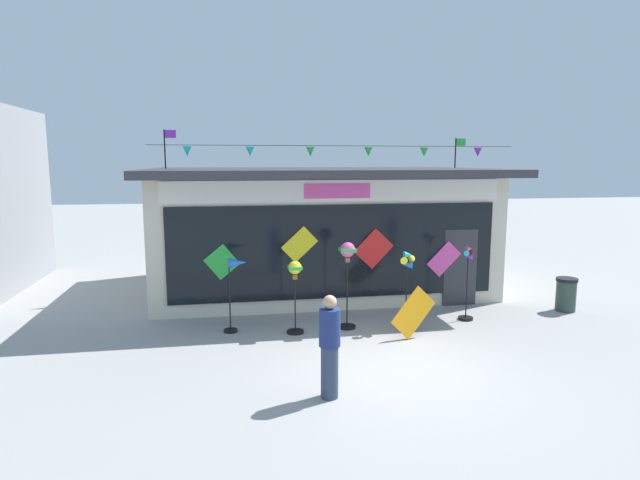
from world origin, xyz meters
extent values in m
plane|color=#9E9B99|center=(0.00, 0.00, 0.00)|extent=(80.00, 80.00, 0.00)
cube|color=beige|center=(-0.31, 6.74, 1.67)|extent=(9.13, 5.54, 3.34)
cube|color=#333338|center=(-0.31, 6.26, 3.44)|extent=(9.53, 6.52, 0.20)
cube|color=white|center=(-0.31, 3.93, 3.03)|extent=(8.40, 0.08, 0.52)
cube|color=#EA4CA3|center=(-0.31, 3.90, 3.03)|extent=(1.64, 0.04, 0.36)
cube|color=black|center=(-0.31, 3.94, 1.52)|extent=(8.22, 0.06, 2.34)
cube|color=#333338|center=(2.97, 3.94, 1.00)|extent=(0.90, 0.07, 2.00)
cube|color=green|center=(-3.12, 3.88, 1.37)|extent=(0.87, 0.03, 0.88)
cube|color=yellow|center=(-1.25, 3.88, 1.74)|extent=(0.91, 0.03, 0.90)
cube|color=red|center=(0.62, 3.88, 1.58)|extent=(1.03, 0.03, 1.04)
cube|color=#EA4CA3|center=(2.50, 3.88, 1.26)|extent=(0.93, 0.03, 0.93)
cylinder|color=black|center=(-0.31, 3.65, 4.10)|extent=(8.76, 0.01, 0.01)
cone|color=#19B7BC|center=(-3.81, 3.65, 3.96)|extent=(0.20, 0.20, 0.22)
cone|color=#19B7BC|center=(-2.41, 3.65, 3.96)|extent=(0.20, 0.20, 0.22)
cone|color=green|center=(-1.01, 3.65, 3.96)|extent=(0.20, 0.20, 0.22)
cone|color=green|center=(0.39, 3.65, 3.96)|extent=(0.20, 0.20, 0.22)
cone|color=green|center=(1.79, 3.65, 3.96)|extent=(0.20, 0.20, 0.22)
cone|color=purple|center=(3.19, 3.65, 3.96)|extent=(0.20, 0.20, 0.22)
cylinder|color=black|center=(-4.63, 6.74, 4.08)|extent=(0.04, 0.04, 1.07)
cube|color=purple|center=(-4.47, 6.74, 4.49)|extent=(0.32, 0.02, 0.22)
cylinder|color=black|center=(4.00, 6.74, 3.99)|extent=(0.04, 0.04, 0.90)
cube|color=green|center=(4.16, 6.74, 4.32)|extent=(0.32, 0.02, 0.22)
cylinder|color=black|center=(-2.96, 2.76, 0.03)|extent=(0.30, 0.30, 0.06)
cylinder|color=black|center=(-2.96, 2.76, 0.78)|extent=(0.03, 0.03, 1.56)
cone|color=blue|center=(-2.76, 2.76, 1.56)|extent=(0.42, 0.27, 0.22)
cylinder|color=purple|center=(-2.96, 2.76, 1.56)|extent=(0.03, 0.16, 0.16)
cylinder|color=black|center=(-1.55, 2.43, 0.03)|extent=(0.37, 0.37, 0.06)
cylinder|color=black|center=(-1.55, 2.43, 0.66)|extent=(0.03, 0.03, 1.32)
sphere|color=yellow|center=(-1.55, 2.43, 1.47)|extent=(0.29, 0.29, 0.29)
cube|color=green|center=(-1.55, 2.43, 1.47)|extent=(0.30, 0.30, 0.06)
cube|color=brown|center=(-1.55, 2.43, 1.26)|extent=(0.10, 0.10, 0.10)
cylinder|color=black|center=(-0.36, 2.57, 0.03)|extent=(0.40, 0.40, 0.06)
cylinder|color=black|center=(-0.36, 2.57, 0.82)|extent=(0.03, 0.03, 1.63)
sphere|color=#EA4CA3|center=(-0.36, 2.57, 1.80)|extent=(0.34, 0.34, 0.34)
cube|color=green|center=(-0.36, 2.57, 1.80)|extent=(0.35, 0.35, 0.07)
cube|color=brown|center=(-0.36, 2.57, 1.57)|extent=(0.10, 0.10, 0.10)
cylinder|color=black|center=(0.97, 2.38, 0.03)|extent=(0.33, 0.33, 0.06)
cylinder|color=black|center=(0.97, 2.38, 0.79)|extent=(0.03, 0.03, 1.57)
cylinder|color=black|center=(0.97, 2.34, 1.57)|extent=(0.06, 0.04, 0.06)
cone|color=yellow|center=(1.08, 2.34, 1.57)|extent=(0.17, 0.18, 0.17)
cone|color=#19B7BC|center=(0.97, 2.34, 1.69)|extent=(0.18, 0.17, 0.17)
cone|color=yellow|center=(0.85, 2.34, 1.57)|extent=(0.17, 0.18, 0.17)
cone|color=blue|center=(0.97, 2.34, 1.45)|extent=(0.18, 0.17, 0.17)
cylinder|color=black|center=(2.58, 2.70, 0.03)|extent=(0.35, 0.35, 0.06)
cylinder|color=black|center=(2.58, 2.70, 0.81)|extent=(0.03, 0.03, 1.63)
cylinder|color=black|center=(2.58, 2.66, 1.63)|extent=(0.06, 0.04, 0.06)
cone|color=red|center=(2.68, 2.66, 1.63)|extent=(0.14, 0.15, 0.14)
cone|color=#EA4CA3|center=(2.58, 2.66, 1.72)|extent=(0.15, 0.14, 0.14)
cone|color=#19B7BC|center=(2.49, 2.66, 1.63)|extent=(0.14, 0.15, 0.14)
cone|color=purple|center=(2.58, 2.66, 1.53)|extent=(0.15, 0.14, 0.14)
cylinder|color=#333D56|center=(-1.43, -0.82, 0.43)|extent=(0.28, 0.28, 0.86)
cylinder|color=navy|center=(-1.43, -0.82, 1.16)|extent=(0.34, 0.34, 0.60)
sphere|color=tan|center=(-1.43, -0.82, 1.57)|extent=(0.22, 0.22, 0.22)
cylinder|color=#2D4238|center=(5.39, 2.95, 0.38)|extent=(0.48, 0.48, 0.77)
cylinder|color=black|center=(5.39, 2.95, 0.81)|extent=(0.52, 0.52, 0.08)
cube|color=orange|center=(0.90, 1.71, 0.55)|extent=(1.09, 0.32, 1.09)
camera|label=1|loc=(-2.98, -8.61, 3.74)|focal=29.47mm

